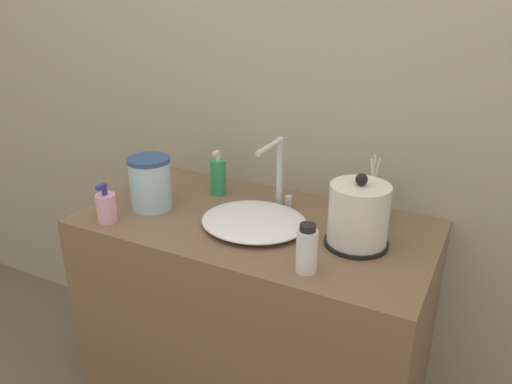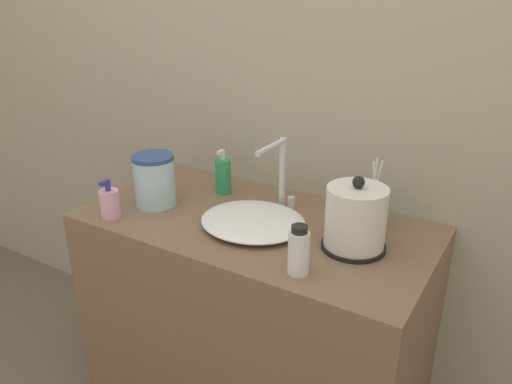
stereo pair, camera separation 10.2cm
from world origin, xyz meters
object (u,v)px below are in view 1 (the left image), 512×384
electric_kettle (358,217)px  lotion_bottle (107,208)px  water_pitcher (150,183)px  hand_cream_bottle (307,249)px  mouthwash_bottle (146,178)px  shampoo_bottle (218,177)px  toothbrush_cup (373,204)px  faucet (278,169)px

electric_kettle → lotion_bottle: 0.77m
lotion_bottle → water_pitcher: (0.05, 0.15, 0.04)m
electric_kettle → water_pitcher: electric_kettle is taller
electric_kettle → hand_cream_bottle: 0.21m
lotion_bottle → mouthwash_bottle: same height
shampoo_bottle → hand_cream_bottle: size_ratio=1.20×
shampoo_bottle → water_pitcher: (-0.14, -0.20, 0.02)m
shampoo_bottle → hand_cream_bottle: shampoo_bottle is taller
toothbrush_cup → shampoo_bottle: 0.55m
toothbrush_cup → lotion_bottle: toothbrush_cup is taller
lotion_bottle → mouthwash_bottle: bearing=101.9°
lotion_bottle → water_pitcher: 0.17m
shampoo_bottle → hand_cream_bottle: (0.47, -0.34, -0.00)m
shampoo_bottle → water_pitcher: bearing=-123.9°
toothbrush_cup → faucet: bearing=-169.9°
electric_kettle → lotion_bottle: electric_kettle is taller
faucet → hand_cream_bottle: bearing=-54.3°
shampoo_bottle → mouthwash_bottle: bearing=-158.5°
hand_cream_bottle → electric_kettle: bearing=69.5°
faucet → hand_cream_bottle: 0.41m
faucet → toothbrush_cup: size_ratio=1.12×
faucet → mouthwash_bottle: size_ratio=1.85×
lotion_bottle → electric_kettle: bearing=16.1°
water_pitcher → lotion_bottle: bearing=-109.5°
toothbrush_cup → shampoo_bottle: toothbrush_cup is taller
faucet → electric_kettle: bearing=-22.8°
toothbrush_cup → hand_cream_bottle: bearing=-100.5°
toothbrush_cup → lotion_bottle: size_ratio=1.66×
faucet → water_pitcher: bearing=-153.1°
lotion_bottle → shampoo_bottle: bearing=61.8°
faucet → electric_kettle: faucet is taller
shampoo_bottle → faucet: bearing=-3.2°
electric_kettle → hand_cream_bottle: (-0.07, -0.20, -0.02)m
faucet → mouthwash_bottle: 0.50m
hand_cream_bottle → water_pitcher: size_ratio=0.77×
lotion_bottle → mouthwash_bottle: (-0.05, 0.26, 0.00)m
electric_kettle → toothbrush_cup: electric_kettle is taller
shampoo_bottle → toothbrush_cup: bearing=4.3°
electric_kettle → shampoo_bottle: size_ratio=1.35×
mouthwash_bottle → water_pitcher: water_pitcher is taller
electric_kettle → water_pitcher: size_ratio=1.25×
lotion_bottle → shampoo_bottle: 0.41m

